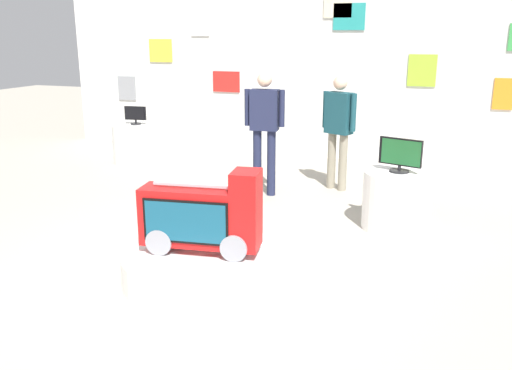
{
  "coord_description": "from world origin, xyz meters",
  "views": [
    {
      "loc": [
        2.2,
        -4.37,
        2.22
      ],
      "look_at": [
        0.37,
        0.72,
        0.69
      ],
      "focal_mm": 38.01,
      "sensor_mm": 36.0,
      "label": 1
    }
  ],
  "objects_px": {
    "novelty_firetruck_tv": "(203,219)",
    "display_pedestal_left_rear": "(397,200)",
    "tv_on_center_rear": "(135,115)",
    "main_display_pedestal": "(202,265)",
    "shopper_browsing_rear": "(264,124)",
    "shopper_browsing_near_truck": "(339,124)",
    "tv_on_left_rear": "(400,154)",
    "display_pedestal_center_rear": "(137,144)"
  },
  "relations": [
    {
      "from": "novelty_firetruck_tv",
      "to": "display_pedestal_left_rear",
      "type": "height_order",
      "value": "novelty_firetruck_tv"
    },
    {
      "from": "display_pedestal_left_rear",
      "to": "tv_on_center_rear",
      "type": "xyz_separation_m",
      "value": [
        -4.64,
        1.88,
        0.51
      ]
    },
    {
      "from": "main_display_pedestal",
      "to": "novelty_firetruck_tv",
      "type": "xyz_separation_m",
      "value": [
        0.02,
        -0.0,
        0.46
      ]
    },
    {
      "from": "novelty_firetruck_tv",
      "to": "shopper_browsing_rear",
      "type": "bearing_deg",
      "value": 97.55
    },
    {
      "from": "novelty_firetruck_tv",
      "to": "shopper_browsing_near_truck",
      "type": "height_order",
      "value": "shopper_browsing_near_truck"
    },
    {
      "from": "tv_on_left_rear",
      "to": "novelty_firetruck_tv",
      "type": "bearing_deg",
      "value": -126.92
    },
    {
      "from": "novelty_firetruck_tv",
      "to": "display_pedestal_center_rear",
      "type": "relative_size",
      "value": 1.33
    },
    {
      "from": "main_display_pedestal",
      "to": "tv_on_center_rear",
      "type": "relative_size",
      "value": 3.75
    },
    {
      "from": "display_pedestal_center_rear",
      "to": "shopper_browsing_near_truck",
      "type": "bearing_deg",
      "value": -7.6
    },
    {
      "from": "main_display_pedestal",
      "to": "shopper_browsing_near_truck",
      "type": "distance_m",
      "value": 3.57
    },
    {
      "from": "display_pedestal_left_rear",
      "to": "shopper_browsing_rear",
      "type": "xyz_separation_m",
      "value": [
        -1.9,
        0.77,
        0.67
      ]
    },
    {
      "from": "novelty_firetruck_tv",
      "to": "display_pedestal_center_rear",
      "type": "xyz_separation_m",
      "value": [
        -3.12,
        3.92,
        -0.26
      ]
    },
    {
      "from": "tv_on_center_rear",
      "to": "main_display_pedestal",
      "type": "bearing_deg",
      "value": -51.64
    },
    {
      "from": "tv_on_left_rear",
      "to": "shopper_browsing_near_truck",
      "type": "bearing_deg",
      "value": 125.31
    },
    {
      "from": "tv_on_left_rear",
      "to": "main_display_pedestal",
      "type": "bearing_deg",
      "value": -127.35
    },
    {
      "from": "novelty_firetruck_tv",
      "to": "tv_on_left_rear",
      "type": "distance_m",
      "value": 2.56
    },
    {
      "from": "novelty_firetruck_tv",
      "to": "display_pedestal_center_rear",
      "type": "height_order",
      "value": "novelty_firetruck_tv"
    },
    {
      "from": "tv_on_left_rear",
      "to": "display_pedestal_left_rear",
      "type": "bearing_deg",
      "value": 107.09
    },
    {
      "from": "shopper_browsing_near_truck",
      "to": "tv_on_left_rear",
      "type": "bearing_deg",
      "value": -54.69
    },
    {
      "from": "main_display_pedestal",
      "to": "novelty_firetruck_tv",
      "type": "distance_m",
      "value": 0.46
    },
    {
      "from": "novelty_firetruck_tv",
      "to": "display_pedestal_center_rear",
      "type": "bearing_deg",
      "value": 128.49
    },
    {
      "from": "shopper_browsing_rear",
      "to": "tv_on_center_rear",
      "type": "bearing_deg",
      "value": 157.96
    },
    {
      "from": "main_display_pedestal",
      "to": "shopper_browsing_near_truck",
      "type": "height_order",
      "value": "shopper_browsing_near_truck"
    },
    {
      "from": "shopper_browsing_rear",
      "to": "main_display_pedestal",
      "type": "bearing_deg",
      "value": -82.86
    },
    {
      "from": "shopper_browsing_near_truck",
      "to": "tv_on_center_rear",
      "type": "bearing_deg",
      "value": 172.47
    },
    {
      "from": "tv_on_left_rear",
      "to": "tv_on_center_rear",
      "type": "bearing_deg",
      "value": 157.9
    },
    {
      "from": "display_pedestal_left_rear",
      "to": "display_pedestal_center_rear",
      "type": "relative_size",
      "value": 0.95
    },
    {
      "from": "tv_on_center_rear",
      "to": "shopper_browsing_near_truck",
      "type": "relative_size",
      "value": 0.24
    },
    {
      "from": "tv_on_left_rear",
      "to": "display_pedestal_center_rear",
      "type": "height_order",
      "value": "tv_on_left_rear"
    },
    {
      "from": "shopper_browsing_near_truck",
      "to": "novelty_firetruck_tv",
      "type": "bearing_deg",
      "value": -98.82
    },
    {
      "from": "novelty_firetruck_tv",
      "to": "display_pedestal_center_rear",
      "type": "distance_m",
      "value": 5.01
    },
    {
      "from": "main_display_pedestal",
      "to": "shopper_browsing_near_truck",
      "type": "relative_size",
      "value": 0.89
    },
    {
      "from": "main_display_pedestal",
      "to": "tv_on_left_rear",
      "type": "xyz_separation_m",
      "value": [
        1.55,
        2.03,
        0.74
      ]
    },
    {
      "from": "display_pedestal_center_rear",
      "to": "tv_on_center_rear",
      "type": "height_order",
      "value": "tv_on_center_rear"
    },
    {
      "from": "main_display_pedestal",
      "to": "tv_on_left_rear",
      "type": "relative_size",
      "value": 2.98
    },
    {
      "from": "display_pedestal_left_rear",
      "to": "tv_on_left_rear",
      "type": "xyz_separation_m",
      "value": [
        0.0,
        -0.0,
        0.55
      ]
    },
    {
      "from": "display_pedestal_center_rear",
      "to": "shopper_browsing_near_truck",
      "type": "distance_m",
      "value": 3.73
    },
    {
      "from": "shopper_browsing_near_truck",
      "to": "shopper_browsing_rear",
      "type": "distance_m",
      "value": 1.1
    },
    {
      "from": "shopper_browsing_near_truck",
      "to": "shopper_browsing_rear",
      "type": "xyz_separation_m",
      "value": [
        -0.9,
        -0.63,
        0.05
      ]
    },
    {
      "from": "display_pedestal_left_rear",
      "to": "tv_on_left_rear",
      "type": "distance_m",
      "value": 0.55
    },
    {
      "from": "main_display_pedestal",
      "to": "display_pedestal_center_rear",
      "type": "bearing_deg",
      "value": 128.33
    },
    {
      "from": "tv_on_left_rear",
      "to": "shopper_browsing_near_truck",
      "type": "height_order",
      "value": "shopper_browsing_near_truck"
    }
  ]
}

